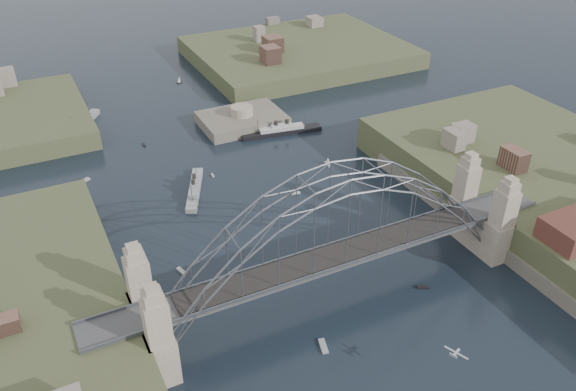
# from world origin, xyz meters

# --- Properties ---
(ground) EXTENTS (500.00, 500.00, 0.00)m
(ground) POSITION_xyz_m (0.00, 0.00, 0.00)
(ground) COLOR black
(ground) RESTS_ON ground
(bridge) EXTENTS (84.00, 13.80, 24.60)m
(bridge) POSITION_xyz_m (0.00, 0.00, 12.32)
(bridge) COLOR #444446
(bridge) RESTS_ON ground
(shore_east) EXTENTS (50.50, 90.00, 12.00)m
(shore_east) POSITION_xyz_m (57.32, 0.00, 1.97)
(shore_east) COLOR #42482A
(shore_east) RESTS_ON ground
(headland_ne) EXTENTS (70.00, 55.00, 9.50)m
(headland_ne) POSITION_xyz_m (50.00, 110.00, 0.75)
(headland_ne) COLOR #42482A
(headland_ne) RESTS_ON ground
(fort_island) EXTENTS (22.00, 16.00, 9.40)m
(fort_island) POSITION_xyz_m (12.00, 70.00, -0.34)
(fort_island) COLOR #60584C
(fort_island) RESTS_ON ground
(naval_cruiser_near) EXTENTS (9.23, 17.02, 5.27)m
(naval_cruiser_near) POSITION_xyz_m (-10.84, 42.74, 0.82)
(naval_cruiser_near) COLOR #989CA0
(naval_cruiser_near) RESTS_ON ground
(naval_cruiser_far) EXTENTS (12.00, 15.92, 5.96)m
(naval_cruiser_far) POSITION_xyz_m (-27.20, 88.54, 0.93)
(naval_cruiser_far) COLOR #989CA0
(naval_cruiser_far) RESTS_ON ground
(ocean_liner) EXTENTS (21.82, 6.16, 5.31)m
(ocean_liner) POSITION_xyz_m (19.15, 60.34, 0.82)
(ocean_liner) COLOR black
(ocean_liner) RESTS_ON ground
(aeroplane) EXTENTS (2.02, 3.44, 0.52)m
(aeroplane) POSITION_xyz_m (4.63, -24.76, 6.96)
(aeroplane) COLOR silver
(small_boat_a) EXTENTS (1.43, 2.59, 0.45)m
(small_boat_a) POSITION_xyz_m (-22.00, 17.43, 0.15)
(small_boat_a) COLOR #B8B9B4
(small_boat_a) RESTS_ON ground
(small_boat_b) EXTENTS (2.12, 1.16, 0.45)m
(small_boat_b) POSITION_xyz_m (8.92, 32.10, 0.15)
(small_boat_b) COLOR #B8B9B4
(small_boat_b) RESTS_ON ground
(small_boat_c) EXTENTS (1.76, 3.17, 0.45)m
(small_boat_c) POSITION_xyz_m (-7.75, -9.94, 0.15)
(small_boat_c) COLOR #B8B9B4
(small_boat_c) RESTS_ON ground
(small_boat_d) EXTENTS (1.11, 2.52, 2.38)m
(small_boat_d) POSITION_xyz_m (21.77, 40.29, 0.85)
(small_boat_d) COLOR #B8B9B4
(small_boat_d) RESTS_ON ground
(small_boat_e) EXTENTS (3.43, 2.55, 0.45)m
(small_boat_e) POSITION_xyz_m (-32.29, 58.29, 0.15)
(small_boat_e) COLOR #B8B9B4
(small_boat_e) RESTS_ON ground
(small_boat_f) EXTENTS (0.60, 1.60, 0.45)m
(small_boat_f) POSITION_xyz_m (-4.87, 47.59, 0.15)
(small_boat_f) COLOR #B8B9B4
(small_boat_f) RESTS_ON ground
(small_boat_h) EXTENTS (0.73, 1.82, 0.45)m
(small_boat_h) POSITION_xyz_m (-15.13, 70.05, 0.15)
(small_boat_h) COLOR #B8B9B4
(small_boat_h) RESTS_ON ground
(small_boat_i) EXTENTS (2.76, 1.29, 1.43)m
(small_boat_i) POSITION_xyz_m (24.30, 10.25, 0.28)
(small_boat_i) COLOR #B8B9B4
(small_boat_i) RESTS_ON ground
(small_boat_k) EXTENTS (1.74, 1.32, 2.38)m
(small_boat_k) POSITION_xyz_m (6.03, 107.59, 1.01)
(small_boat_k) COLOR #B8B9B4
(small_boat_k) RESTS_ON ground
(small_boat_l) EXTENTS (2.77, 1.46, 0.45)m
(small_boat_l) POSITION_xyz_m (-42.84, 34.56, 0.15)
(small_boat_l) COLOR #B8B9B4
(small_boat_l) RESTS_ON ground
(small_boat_m) EXTENTS (2.17, 1.66, 0.45)m
(small_boat_m) POSITION_xyz_m (14.69, -5.69, 0.15)
(small_boat_m) COLOR #B8B9B4
(small_boat_m) RESTS_ON ground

